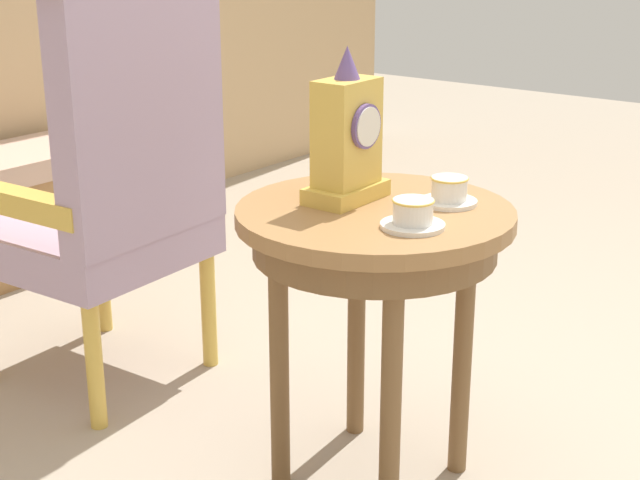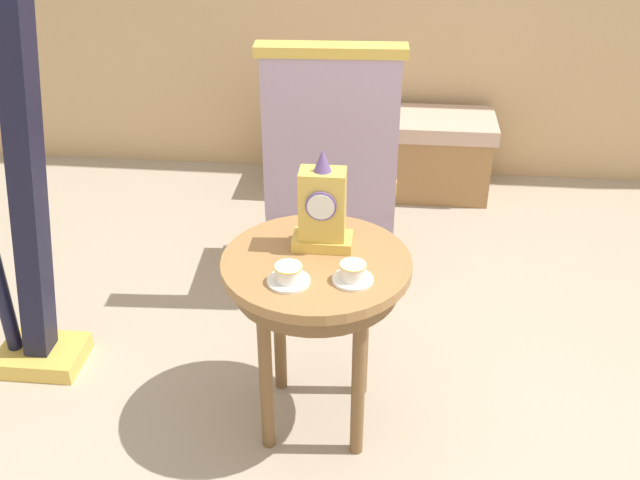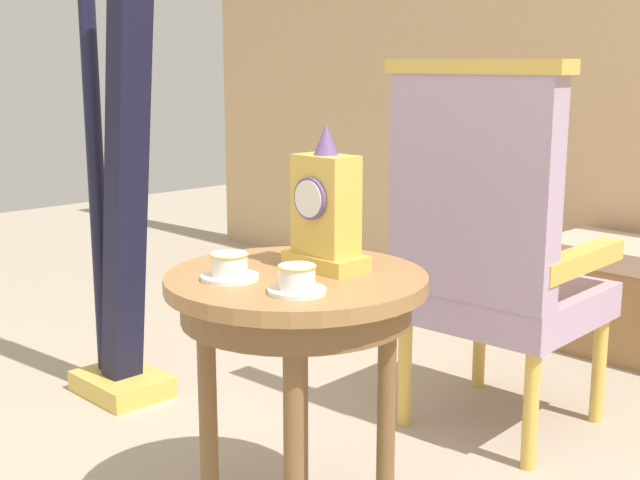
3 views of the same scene
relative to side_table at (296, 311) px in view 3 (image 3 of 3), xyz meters
The scene contains 6 objects.
side_table is the anchor object (origin of this frame).
teacup_left 0.19m from the side_table, 116.56° to the right, with size 0.13×0.13×0.06m.
teacup_right 0.20m from the side_table, 42.49° to the right, with size 0.12×0.12×0.06m.
mantel_clock 0.24m from the side_table, 82.53° to the left, with size 0.19×0.11×0.34m.
armchair 0.81m from the side_table, 91.66° to the left, with size 0.57×0.56×1.14m.
harp 1.09m from the side_table, 169.95° to the left, with size 0.40×0.24×1.82m.
Camera 3 is at (1.28, -1.18, 1.13)m, focal length 47.45 mm.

